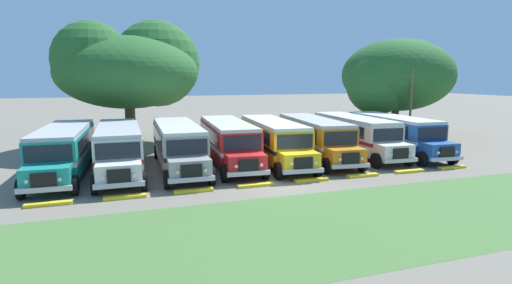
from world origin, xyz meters
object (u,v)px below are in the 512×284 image
Objects in this scene: parked_bus_slot_0 at (64,148)px; parked_bus_slot_3 at (228,140)px; secondary_tree at (393,77)px; parked_bus_slot_1 at (119,146)px; parked_bus_slot_6 at (355,133)px; parked_bus_slot_5 at (315,136)px; parked_bus_slot_4 at (274,139)px; parked_bus_slot_2 at (178,143)px; broad_shade_tree at (131,69)px; utility_pole at (411,103)px; parked_bus_slot_7 at (394,132)px.

parked_bus_slot_3 is (10.13, -0.08, 0.00)m from parked_bus_slot_0.
parked_bus_slot_1 is at bearing -161.95° from secondary_tree.
parked_bus_slot_5 is at bearing -80.80° from parked_bus_slot_6.
parked_bus_slot_0 is 0.99× the size of parked_bus_slot_4.
parked_bus_slot_3 is at bearing 96.66° from parked_bus_slot_2.
broad_shade_tree is (4.37, 10.42, 4.93)m from parked_bus_slot_0.
utility_pole reaches higher than parked_bus_slot_5.
parked_bus_slot_3 is at bearing -156.70° from secondary_tree.
utility_pole is (14.22, 3.42, 1.95)m from parked_bus_slot_4.
parked_bus_slot_2 is 0.99× the size of parked_bus_slot_3.
parked_bus_slot_0 is 20.15m from parked_bus_slot_6.
broad_shade_tree is (-12.18, 10.69, 4.93)m from parked_bus_slot_5.
parked_bus_slot_3 is at bearing -61.27° from broad_shade_tree.
secondary_tree reaches higher than parked_bus_slot_1.
parked_bus_slot_5 is at bearing 91.66° from parked_bus_slot_0.
parked_bus_slot_2 is 12.11m from broad_shade_tree.
parked_bus_slot_2 is at bearing -83.68° from parked_bus_slot_5.
utility_pole is (-2.21, -5.47, -2.32)m from secondary_tree.
utility_pole is (24.34, 3.18, 1.95)m from parked_bus_slot_1.
broad_shade_tree reaches higher than utility_pole.
parked_bus_slot_2 is 9.82m from parked_bus_slot_5.
utility_pole is (27.46, 2.86, 1.95)m from parked_bus_slot_0.
parked_bus_slot_6 is (13.42, 0.48, 0.00)m from parked_bus_slot_2.
parked_bus_slot_2 is at bearing -84.46° from parked_bus_slot_6.
parked_bus_slot_6 is 8.06m from utility_pole.
parked_bus_slot_6 is at bearing 92.85° from parked_bus_slot_0.
broad_shade_tree reaches higher than parked_bus_slot_7.
broad_shade_tree is (1.25, 10.74, 4.93)m from parked_bus_slot_1.
parked_bus_slot_1 is 0.99× the size of parked_bus_slot_4.
utility_pole is at bearing 108.16° from parked_bus_slot_4.
broad_shade_tree is (-5.76, 10.50, 4.93)m from parked_bus_slot_3.
parked_bus_slot_3 is 1.66× the size of utility_pole.
utility_pole is (20.73, 3.24, 1.95)m from parked_bus_slot_2.
parked_bus_slot_2 and parked_bus_slot_5 have the same top height.
parked_bus_slot_3 is at bearing -88.26° from parked_bus_slot_7.
parked_bus_slot_4 is at bearing -151.59° from secondary_tree.
parked_bus_slot_1 is at bearing -86.70° from parked_bus_slot_4.
parked_bus_slot_3 and parked_bus_slot_4 have the same top height.
parked_bus_slot_5 is 1.01× the size of parked_bus_slot_7.
utility_pole is (10.91, 3.13, 1.95)m from parked_bus_slot_5.
broad_shade_tree is at bearing 161.86° from utility_pole.
utility_pole is (4.18, 3.28, 1.95)m from parked_bus_slot_7.
parked_bus_slot_1 and parked_bus_slot_7 have the same top height.
parked_bus_slot_5 is at bearing 99.63° from parked_bus_slot_4.
secondary_tree is 6.35m from utility_pole.
parked_bus_slot_1 is 20.16m from parked_bus_slot_7.
parked_bus_slot_4 is at bearing 90.09° from parked_bus_slot_2.
parked_bus_slot_5 is 1.67× the size of utility_pole.
parked_bus_slot_6 is at bearing 100.00° from parked_bus_slot_4.
parked_bus_slot_5 is (9.82, 0.12, 0.00)m from parked_bus_slot_2.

